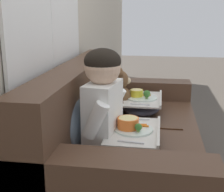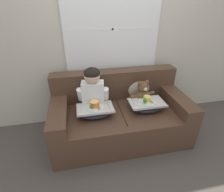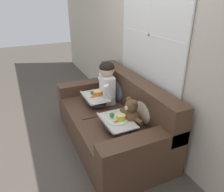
{
  "view_description": "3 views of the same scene",
  "coord_description": "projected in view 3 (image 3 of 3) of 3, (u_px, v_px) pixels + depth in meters",
  "views": [
    {
      "loc": [
        -2.07,
        -0.21,
        1.24
      ],
      "look_at": [
        0.05,
        0.13,
        0.66
      ],
      "focal_mm": 50.0,
      "sensor_mm": 36.0,
      "label": 1
    },
    {
      "loc": [
        -0.52,
        -1.97,
        1.8
      ],
      "look_at": [
        -0.1,
        0.11,
        0.62
      ],
      "focal_mm": 28.0,
      "sensor_mm": 36.0,
      "label": 2
    },
    {
      "loc": [
        2.29,
        -1.02,
        1.9
      ],
      "look_at": [
        0.11,
        -0.02,
        0.76
      ],
      "focal_mm": 35.0,
      "sensor_mm": 36.0,
      "label": 3
    }
  ],
  "objects": [
    {
      "name": "ground_plane",
      "position": [
        110.0,
        141.0,
        3.08
      ],
      "size": [
        14.0,
        14.0,
        0.0
      ],
      "primitive_type": "plane",
      "color": "#4C443D"
    },
    {
      "name": "wall_back_with_window",
      "position": [
        152.0,
        45.0,
        2.74
      ],
      "size": [
        8.0,
        0.08,
        2.6
      ],
      "color": "beige",
      "rests_on": "ground_plane"
    },
    {
      "name": "couch",
      "position": [
        114.0,
        121.0,
        2.96
      ],
      "size": [
        1.86,
        0.98,
        0.88
      ],
      "color": "#4C3323",
      "rests_on": "ground_plane"
    },
    {
      "name": "throw_pillow_behind_child",
      "position": [
        118.0,
        87.0,
        3.21
      ],
      "size": [
        0.4,
        0.19,
        0.41
      ],
      "color": "slate",
      "rests_on": "couch"
    },
    {
      "name": "throw_pillow_behind_teddy",
      "position": [
        144.0,
        108.0,
        2.62
      ],
      "size": [
        0.38,
        0.18,
        0.39
      ],
      "color": "#C1B293",
      "rests_on": "couch"
    },
    {
      "name": "child_figure",
      "position": [
        107.0,
        80.0,
        3.08
      ],
      "size": [
        0.44,
        0.23,
        0.6
      ],
      "color": "white",
      "rests_on": "couch"
    },
    {
      "name": "teddy_bear",
      "position": [
        131.0,
        114.0,
        2.57
      ],
      "size": [
        0.39,
        0.27,
        0.36
      ],
      "color": "brown",
      "rests_on": "couch"
    },
    {
      "name": "lap_tray_child",
      "position": [
        95.0,
        99.0,
        3.12
      ],
      "size": [
        0.47,
        0.31,
        0.19
      ],
      "color": "#2D2D38",
      "rests_on": "child_figure"
    },
    {
      "name": "lap_tray_teddy",
      "position": [
        117.0,
        124.0,
        2.54
      ],
      "size": [
        0.48,
        0.32,
        0.2
      ],
      "color": "#2D2D38",
      "rests_on": "teddy_bear"
    }
  ]
}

